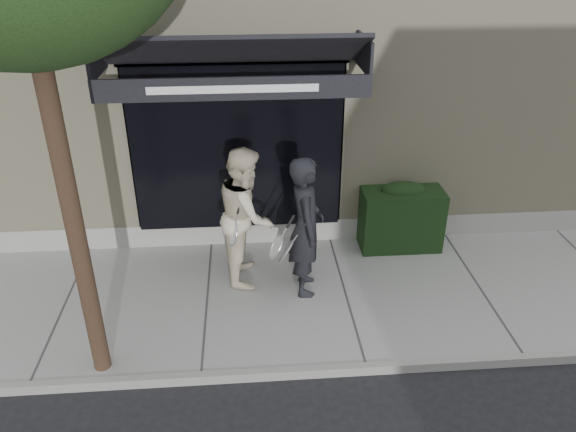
{
  "coord_description": "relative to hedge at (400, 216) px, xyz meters",
  "views": [
    {
      "loc": [
        -1.36,
        -6.64,
        4.94
      ],
      "look_at": [
        -0.79,
        0.6,
        1.08
      ],
      "focal_mm": 35.0,
      "sensor_mm": 36.0,
      "label": 1
    }
  ],
  "objects": [
    {
      "name": "building_facade",
      "position": [
        -1.11,
        3.71,
        2.08
      ],
      "size": [
        14.3,
        8.04,
        5.64
      ],
      "color": "#C0B693",
      "rests_on": "ground"
    },
    {
      "name": "hedge",
      "position": [
        0.0,
        0.0,
        0.0
      ],
      "size": [
        1.3,
        0.7,
        1.14
      ],
      "color": "black",
      "rests_on": "sidewalk"
    },
    {
      "name": "curb",
      "position": [
        -1.1,
        -2.8,
        -0.59
      ],
      "size": [
        20.0,
        0.1,
        0.14
      ],
      "primitive_type": "cube",
      "color": "gray",
      "rests_on": "ground"
    },
    {
      "name": "sidewalk",
      "position": [
        -1.1,
        -1.25,
        -0.6
      ],
      "size": [
        20.0,
        3.0,
        0.12
      ],
      "primitive_type": "cube",
      "color": "gray",
      "rests_on": "ground"
    },
    {
      "name": "pedestrian_front",
      "position": [
        -1.68,
        -1.12,
        0.49
      ],
      "size": [
        0.79,
        0.92,
        2.06
      ],
      "color": "black",
      "rests_on": "sidewalk"
    },
    {
      "name": "pedestrian_back",
      "position": [
        -2.49,
        -0.69,
        0.49
      ],
      "size": [
        0.83,
        1.04,
        2.05
      ],
      "color": "beige",
      "rests_on": "sidewalk"
    },
    {
      "name": "ground",
      "position": [
        -1.1,
        -1.25,
        -0.66
      ],
      "size": [
        80.0,
        80.0,
        0.0
      ],
      "primitive_type": "plane",
      "color": "black",
      "rests_on": "ground"
    }
  ]
}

